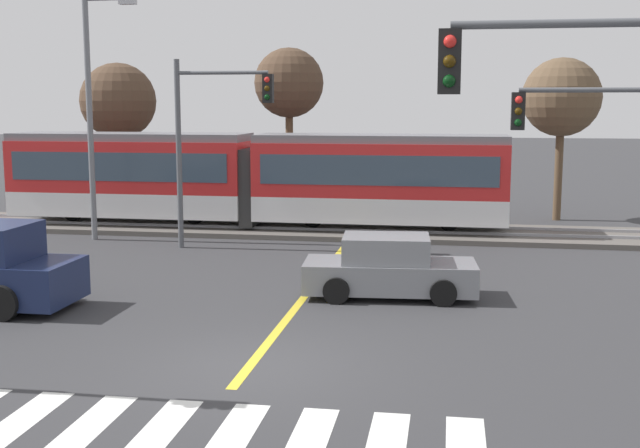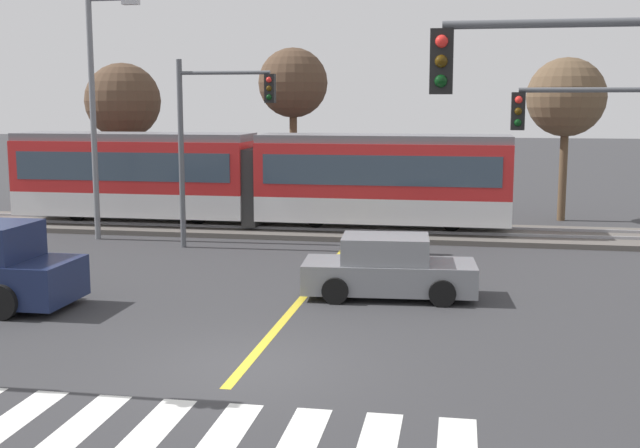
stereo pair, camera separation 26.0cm
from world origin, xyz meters
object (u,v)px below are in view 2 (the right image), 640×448
at_px(sedan_crossing, 388,269).
at_px(traffic_light_near_right, 606,149).
at_px(light_rail_tram, 256,176).
at_px(bare_tree_west, 293,84).
at_px(street_lamp_west, 97,103).
at_px(bare_tree_east, 566,98).
at_px(traffic_light_mid_right, 625,148).
at_px(traffic_light_far_left, 212,126).
at_px(bare_tree_far_west, 123,102).

bearing_deg(sedan_crossing, traffic_light_near_right, -64.44).
bearing_deg(light_rail_tram, bare_tree_west, 85.23).
bearing_deg(traffic_light_near_right, street_lamp_west, 135.09).
relative_size(street_lamp_west, bare_tree_east, 1.28).
relative_size(sedan_crossing, traffic_light_mid_right, 0.77).
bearing_deg(traffic_light_far_left, traffic_light_near_right, -53.21).
bearing_deg(traffic_light_near_right, traffic_light_far_left, 126.79).
relative_size(sedan_crossing, street_lamp_west, 0.52).
xyz_separation_m(traffic_light_near_right, traffic_light_mid_right, (1.80, 8.37, -0.41)).
height_order(light_rail_tram, traffic_light_far_left, traffic_light_far_left).
bearing_deg(street_lamp_west, traffic_light_far_left, -12.72).
height_order(sedan_crossing, bare_tree_far_west, bare_tree_far_west).
distance_m(sedan_crossing, traffic_light_mid_right, 6.29).
relative_size(bare_tree_far_west, bare_tree_west, 0.92).
distance_m(sedan_crossing, bare_tree_east, 15.88).
distance_m(sedan_crossing, traffic_light_near_right, 9.22).
distance_m(sedan_crossing, bare_tree_far_west, 19.37).
bearing_deg(street_lamp_west, sedan_crossing, -31.74).
relative_size(traffic_light_near_right, traffic_light_far_left, 1.01).
height_order(light_rail_tram, traffic_light_mid_right, traffic_light_mid_right).
height_order(traffic_light_far_left, traffic_light_mid_right, traffic_light_far_left).
relative_size(light_rail_tram, sedan_crossing, 4.29).
distance_m(traffic_light_near_right, traffic_light_far_left, 16.67).
xyz_separation_m(traffic_light_far_left, street_lamp_west, (-4.41, 0.99, 0.72)).
relative_size(traffic_light_mid_right, bare_tree_west, 0.80).
height_order(traffic_light_far_left, bare_tree_west, bare_tree_west).
bearing_deg(traffic_light_near_right, sedan_crossing, 115.56).
height_order(sedan_crossing, traffic_light_mid_right, traffic_light_mid_right).
height_order(traffic_light_near_right, bare_tree_west, bare_tree_west).
bearing_deg(light_rail_tram, sedan_crossing, -58.22).
distance_m(traffic_light_far_left, traffic_light_mid_right, 12.79).
xyz_separation_m(sedan_crossing, bare_tree_west, (-5.47, 14.21, 4.82)).
xyz_separation_m(traffic_light_near_right, bare_tree_east, (1.96, 21.96, 0.82)).
relative_size(bare_tree_west, bare_tree_east, 1.08).
xyz_separation_m(traffic_light_mid_right, bare_tree_far_west, (-18.45, 13.17, 1.10)).
xyz_separation_m(sedan_crossing, traffic_light_near_right, (3.70, -7.73, 3.40)).
xyz_separation_m(light_rail_tram, street_lamp_west, (-4.83, -2.85, 2.68)).
bearing_deg(bare_tree_far_west, traffic_light_far_left, -50.85).
bearing_deg(traffic_light_mid_right, bare_tree_east, 89.31).
bearing_deg(street_lamp_west, bare_tree_far_west, 107.44).
height_order(street_lamp_west, bare_tree_east, street_lamp_west).
xyz_separation_m(street_lamp_west, bare_tree_east, (16.35, 7.61, 0.20)).
relative_size(traffic_light_near_right, street_lamp_west, 0.74).
relative_size(light_rail_tram, bare_tree_west, 2.63).
xyz_separation_m(light_rail_tram, bare_tree_west, (0.40, 4.75, 3.47)).
bearing_deg(traffic_light_far_left, sedan_crossing, -41.79).
height_order(traffic_light_mid_right, street_lamp_west, street_lamp_west).
relative_size(light_rail_tram, traffic_light_near_right, 3.00).
relative_size(street_lamp_west, bare_tree_far_west, 1.30).
xyz_separation_m(bare_tree_far_west, bare_tree_east, (18.61, 0.42, 0.14)).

